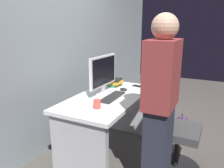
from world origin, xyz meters
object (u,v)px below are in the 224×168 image
object	(u,v)px
cell_phone	(138,86)
handbag	(180,129)
mouse	(124,89)
monitor	(103,73)
book_stack	(115,82)
office_chair	(173,132)
person_at_desk	(160,108)
cup_near_keyboard	(97,104)
keyboard	(113,97)
desk	(108,114)

from	to	relation	value
cell_phone	handbag	bearing A→B (deg)	-58.00
handbag	mouse	bearing A→B (deg)	125.61
monitor	book_stack	xyz separation A→B (m)	(0.37, 0.02, -0.21)
cell_phone	book_stack	bearing A→B (deg)	123.02
cell_phone	office_chair	bearing A→B (deg)	-118.29
person_at_desk	mouse	bearing A→B (deg)	44.41
monitor	book_stack	distance (m)	0.42
cell_phone	person_at_desk	bearing A→B (deg)	-137.56
person_at_desk	cup_near_keyboard	xyz separation A→B (m)	(-0.03, 0.62, -0.06)
monitor	person_at_desk	bearing A→B (deg)	-118.23
monitor	mouse	xyz separation A→B (m)	(0.21, -0.17, -0.24)
keyboard	cell_phone	world-z (taller)	keyboard
monitor	desk	bearing A→B (deg)	-123.90
cell_phone	desk	bearing A→B (deg)	174.73
desk	book_stack	size ratio (longest dim) A/B	6.18
desk	cell_phone	size ratio (longest dim) A/B	9.54
office_chair	handbag	xyz separation A→B (m)	(0.71, 0.02, -0.29)
book_stack	cell_phone	distance (m)	0.31
mouse	cell_phone	xyz separation A→B (m)	(0.27, -0.09, -0.01)
person_at_desk	cell_phone	distance (m)	1.06
desk	cell_phone	world-z (taller)	cell_phone
book_stack	cup_near_keyboard	bearing A→B (deg)	-166.31
cup_near_keyboard	handbag	world-z (taller)	cup_near_keyboard
office_chair	cell_phone	xyz separation A→B (m)	(0.50, 0.59, 0.31)
book_stack	mouse	bearing A→B (deg)	-128.52
office_chair	monitor	xyz separation A→B (m)	(0.02, 0.86, 0.57)
cup_near_keyboard	handbag	size ratio (longest dim) A/B	0.24
office_chair	book_stack	world-z (taller)	office_chair
person_at_desk	cup_near_keyboard	bearing A→B (deg)	93.22
mouse	desk	bearing A→B (deg)	164.93
cup_near_keyboard	handbag	bearing A→B (deg)	-29.60
keyboard	cell_phone	distance (m)	0.59
keyboard	office_chair	bearing A→B (deg)	-83.75
office_chair	handbag	world-z (taller)	office_chair
desk	person_at_desk	world-z (taller)	person_at_desk
mouse	handbag	xyz separation A→B (m)	(0.47, -0.66, -0.62)
office_chair	keyboard	size ratio (longest dim) A/B	2.19
desk	person_at_desk	bearing A→B (deg)	-117.38
cup_near_keyboard	book_stack	size ratio (longest dim) A/B	0.41
mouse	handbag	world-z (taller)	mouse
cup_near_keyboard	handbag	xyz separation A→B (m)	(1.15, -0.65, -0.65)
mouse	monitor	bearing A→B (deg)	140.53
cell_phone	keyboard	bearing A→B (deg)	-177.24
desk	office_chair	world-z (taller)	office_chair
office_chair	cell_phone	world-z (taller)	office_chair
keyboard	handbag	distance (m)	1.20
cup_near_keyboard	handbag	distance (m)	1.47
monitor	book_stack	world-z (taller)	monitor
keyboard	cell_phone	size ratio (longest dim) A/B	2.99
keyboard	handbag	bearing A→B (deg)	-40.46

